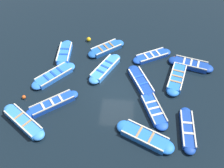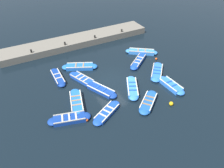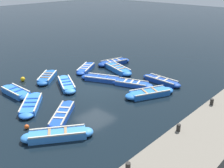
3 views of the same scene
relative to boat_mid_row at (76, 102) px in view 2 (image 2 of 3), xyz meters
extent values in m
plane|color=black|center=(1.40, -4.15, -0.20)|extent=(120.00, 120.00, 0.00)
cube|color=blue|center=(0.00, 0.00, -0.01)|extent=(2.80, 1.63, 0.38)
ellipsoid|color=blue|center=(-1.27, 0.35, -0.01)|extent=(1.12, 1.10, 0.38)
ellipsoid|color=blue|center=(1.27, -0.35, -0.01)|extent=(1.12, 1.10, 0.38)
cube|color=silver|center=(-0.12, -0.42, 0.22)|extent=(2.51, 0.77, 0.07)
cube|color=silver|center=(0.12, 0.42, 0.22)|extent=(2.51, 0.77, 0.07)
cube|color=#9E7A51|center=(-0.54, 0.15, 0.20)|extent=(0.36, 0.85, 0.04)
cube|color=#9E7A51|center=(0.00, 0.00, 0.20)|extent=(0.36, 0.85, 0.04)
cube|color=#9E7A51|center=(0.54, -0.15, 0.20)|extent=(0.36, 0.85, 0.04)
cube|color=#1947B7|center=(3.02, -8.32, -0.03)|extent=(2.38, 2.82, 0.33)
ellipsoid|color=#1947B7|center=(2.14, -7.14, -0.03)|extent=(1.00, 1.01, 0.33)
ellipsoid|color=#1947B7|center=(3.90, -9.49, -0.03)|extent=(1.00, 1.01, 0.33)
cube|color=#B2AD9E|center=(2.74, -8.52, 0.17)|extent=(1.79, 2.36, 0.07)
cube|color=#B2AD9E|center=(3.29, -8.11, 0.17)|extent=(1.79, 2.36, 0.07)
cube|color=beige|center=(2.64, -7.82, 0.16)|extent=(0.62, 0.52, 0.04)
cube|color=beige|center=(3.02, -8.32, 0.16)|extent=(0.62, 0.52, 0.04)
cube|color=beige|center=(3.39, -8.82, 0.16)|extent=(0.62, 0.52, 0.04)
cube|color=navy|center=(4.28, 0.29, -0.04)|extent=(2.65, 0.81, 0.32)
ellipsoid|color=navy|center=(2.96, 0.32, -0.04)|extent=(0.74, 0.71, 0.32)
ellipsoid|color=navy|center=(5.60, 0.27, -0.04)|extent=(0.74, 0.71, 0.32)
cube|color=beige|center=(4.27, -0.05, 0.16)|extent=(2.59, 0.13, 0.07)
cube|color=beige|center=(4.29, 0.63, 0.16)|extent=(2.59, 0.13, 0.07)
cube|color=beige|center=(3.91, 0.30, 0.14)|extent=(0.15, 0.67, 0.04)
cube|color=beige|center=(4.65, 0.29, 0.14)|extent=(0.15, 0.67, 0.04)
cube|color=navy|center=(0.52, -2.55, -0.04)|extent=(2.74, 1.90, 0.31)
ellipsoid|color=navy|center=(-0.66, -3.10, -0.04)|extent=(1.11, 1.09, 0.31)
ellipsoid|color=navy|center=(1.71, -2.00, -0.04)|extent=(1.11, 1.09, 0.31)
cube|color=silver|center=(0.69, -2.91, 0.15)|extent=(2.35, 1.15, 0.07)
cube|color=silver|center=(0.35, -2.18, 0.15)|extent=(2.35, 1.15, 0.07)
cube|color=#1947B7|center=(0.19, -2.70, 0.14)|extent=(0.45, 0.77, 0.04)
cube|color=#1947B7|center=(0.86, -2.39, 0.14)|extent=(0.45, 0.77, 0.04)
cube|color=navy|center=(-1.55, 1.17, -0.02)|extent=(1.55, 2.61, 0.35)
ellipsoid|color=navy|center=(-1.87, -0.01, -0.02)|extent=(1.07, 1.09, 0.35)
ellipsoid|color=navy|center=(-1.23, 2.35, -0.02)|extent=(1.07, 1.09, 0.35)
cube|color=#B2AD9E|center=(-1.14, 1.06, 0.19)|extent=(0.71, 2.34, 0.07)
cube|color=#B2AD9E|center=(-1.96, 1.28, 0.19)|extent=(0.71, 2.34, 0.07)
cube|color=beige|center=(-1.69, 0.67, 0.17)|extent=(0.83, 0.35, 0.04)
cube|color=beige|center=(-1.55, 1.17, 0.17)|extent=(0.83, 0.35, 0.04)
cube|color=beige|center=(-1.41, 1.67, 0.17)|extent=(0.83, 0.35, 0.04)
cube|color=blue|center=(0.45, -8.83, -0.04)|extent=(2.62, 2.52, 0.32)
ellipsoid|color=blue|center=(-0.54, -7.92, -0.04)|extent=(1.27, 1.27, 0.32)
ellipsoid|color=blue|center=(1.44, -9.74, -0.04)|extent=(1.27, 1.27, 0.32)
cube|color=beige|center=(0.15, -9.15, 0.16)|extent=(1.99, 1.84, 0.07)
cube|color=beige|center=(0.75, -8.50, 0.16)|extent=(1.99, 1.84, 0.07)
cube|color=#1947B7|center=(0.03, -8.44, 0.14)|extent=(0.68, 0.72, 0.04)
cube|color=#1947B7|center=(0.45, -8.83, 0.14)|extent=(0.68, 0.72, 0.04)
cube|color=#1947B7|center=(0.87, -9.21, 0.14)|extent=(0.68, 0.72, 0.04)
cube|color=blue|center=(5.00, -2.29, -0.01)|extent=(2.07, 2.90, 0.36)
ellipsoid|color=blue|center=(4.42, -3.52, -0.01)|extent=(1.23, 1.25, 0.36)
ellipsoid|color=blue|center=(5.59, -1.05, -0.01)|extent=(1.23, 1.25, 0.36)
cube|color=beige|center=(5.42, -2.49, 0.20)|extent=(1.22, 2.45, 0.07)
cube|color=beige|center=(4.59, -2.09, 0.20)|extent=(1.22, 2.45, 0.07)
cube|color=#9E7A51|center=(4.84, -2.64, 0.19)|extent=(0.85, 0.50, 0.04)
cube|color=#9E7A51|center=(5.17, -1.94, 0.19)|extent=(0.85, 0.50, 0.04)
cube|color=#3884E0|center=(-0.58, -5.20, -0.02)|extent=(2.83, 2.06, 0.35)
ellipsoid|color=#3884E0|center=(-1.79, -4.57, -0.02)|extent=(1.13, 1.11, 0.35)
ellipsoid|color=#3884E0|center=(0.62, -5.84, -0.02)|extent=(1.13, 1.11, 0.35)
cube|color=silver|center=(-0.77, -5.56, 0.19)|extent=(2.40, 1.32, 0.07)
cube|color=silver|center=(-0.40, -4.85, 0.19)|extent=(2.40, 1.32, 0.07)
cube|color=#1947B7|center=(-1.10, -4.93, 0.18)|extent=(0.49, 0.76, 0.04)
cube|color=#1947B7|center=(-0.58, -5.20, 0.18)|extent=(0.49, 0.76, 0.04)
cube|color=#1947B7|center=(-0.07, -5.48, 0.18)|extent=(0.49, 0.76, 0.04)
cube|color=blue|center=(-2.01, -8.56, -0.01)|extent=(2.34, 1.01, 0.37)
ellipsoid|color=blue|center=(-3.16, -8.60, -0.01)|extent=(0.90, 0.88, 0.37)
ellipsoid|color=blue|center=(-0.86, -8.51, -0.01)|extent=(0.90, 0.88, 0.37)
cube|color=silver|center=(-1.99, -8.97, 0.21)|extent=(2.26, 0.17, 0.07)
cube|color=silver|center=(-2.02, -8.14, 0.21)|extent=(2.26, 0.17, 0.07)
cube|color=#1947B7|center=(-2.33, -8.57, 0.20)|extent=(0.17, 0.81, 0.04)
cube|color=#1947B7|center=(-1.68, -8.54, 0.20)|extent=(0.17, 0.81, 0.04)
cube|color=#1947B7|center=(-2.29, -1.71, -0.05)|extent=(1.90, 2.55, 0.28)
ellipsoid|color=#1947B7|center=(-2.88, -0.63, -0.05)|extent=(1.05, 1.06, 0.28)
ellipsoid|color=#1947B7|center=(-1.71, -2.78, -0.05)|extent=(1.05, 1.06, 0.28)
cube|color=silver|center=(-2.63, -1.88, 0.12)|extent=(1.21, 2.15, 0.07)
cube|color=silver|center=(-1.96, -1.53, 0.12)|extent=(1.21, 2.15, 0.07)
cube|color=beige|center=(-2.54, -1.25, 0.11)|extent=(0.71, 0.47, 0.04)
cube|color=beige|center=(-2.29, -1.71, 0.11)|extent=(0.71, 0.47, 0.04)
cube|color=beige|center=(-2.05, -2.16, 0.11)|extent=(0.71, 0.47, 0.04)
cube|color=#1E59AD|center=(-2.87, -5.35, -0.03)|extent=(2.21, 2.45, 0.34)
ellipsoid|color=#1E59AD|center=(-3.62, -4.41, -0.03)|extent=(1.21, 1.22, 0.34)
ellipsoid|color=#1E59AD|center=(-2.13, -6.28, -0.03)|extent=(1.21, 1.22, 0.34)
cube|color=silver|center=(-3.20, -5.61, 0.18)|extent=(1.52, 1.88, 0.07)
cube|color=silver|center=(-2.54, -5.09, 0.18)|extent=(1.52, 1.88, 0.07)
cube|color=olive|center=(-3.19, -4.95, 0.16)|extent=(0.72, 0.62, 0.04)
cube|color=olive|center=(-2.87, -5.35, 0.16)|extent=(0.72, 0.62, 0.04)
cube|color=olive|center=(-2.56, -5.75, 0.16)|extent=(0.72, 0.62, 0.04)
cube|color=#3884E0|center=(4.55, -9.76, 0.00)|extent=(2.39, 2.83, 0.38)
ellipsoid|color=#3884E0|center=(3.70, -10.93, 0.00)|extent=(1.09, 1.10, 0.38)
ellipsoid|color=#3884E0|center=(5.41, -8.60, 0.00)|extent=(1.09, 1.10, 0.38)
cube|color=beige|center=(4.86, -9.99, 0.22)|extent=(1.74, 2.33, 0.07)
cube|color=beige|center=(4.25, -9.54, 0.22)|extent=(1.74, 2.33, 0.07)
cube|color=#9E7A51|center=(4.31, -10.09, 0.21)|extent=(0.68, 0.55, 0.04)
cube|color=#9E7A51|center=(4.79, -9.43, 0.21)|extent=(0.68, 0.55, 0.04)
cube|color=#1947B7|center=(2.92, -1.70, -0.05)|extent=(2.60, 1.72, 0.29)
ellipsoid|color=#1947B7|center=(1.78, -2.14, -0.05)|extent=(1.09, 1.08, 0.29)
ellipsoid|color=#1947B7|center=(4.06, -1.26, -0.05)|extent=(1.09, 1.08, 0.29)
cube|color=#B2AD9E|center=(3.07, -2.08, 0.13)|extent=(2.26, 0.93, 0.07)
cube|color=#B2AD9E|center=(2.77, -1.32, 0.13)|extent=(2.26, 0.93, 0.07)
cube|color=beige|center=(2.44, -1.88, 0.12)|extent=(0.41, 0.79, 0.04)
cube|color=beige|center=(2.92, -1.70, 0.12)|extent=(0.41, 0.79, 0.04)
cube|color=beige|center=(3.41, -1.51, 0.12)|extent=(0.41, 0.79, 0.04)
cube|color=slate|center=(10.38, -4.15, 0.20)|extent=(2.82, 18.34, 0.80)
cylinder|color=black|center=(9.32, -9.88, 0.78)|extent=(0.20, 0.20, 0.35)
cylinder|color=black|center=(9.32, -6.06, 0.78)|extent=(0.20, 0.20, 0.35)
cylinder|color=black|center=(9.32, -2.23, 0.78)|extent=(0.20, 0.20, 0.35)
cylinder|color=black|center=(9.32, 1.59, 0.78)|extent=(0.20, 0.20, 0.35)
sphere|color=#E05119|center=(-2.24, 0.02, -0.07)|extent=(0.26, 0.26, 0.26)
sphere|color=#EAB214|center=(-3.95, -6.92, -0.02)|extent=(0.36, 0.36, 0.36)
sphere|color=#E05119|center=(2.58, -10.39, -0.07)|extent=(0.26, 0.26, 0.26)
camera|label=1|loc=(13.32, -3.54, 13.46)|focal=42.00mm
camera|label=2|loc=(-13.47, 3.88, 12.36)|focal=35.00mm
camera|label=3|loc=(14.37, -16.22, 7.59)|focal=42.00mm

